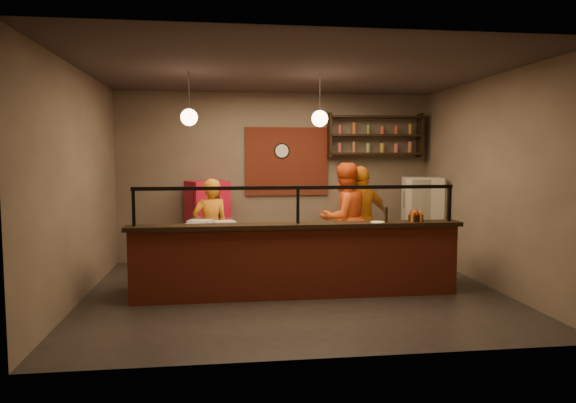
{
  "coord_description": "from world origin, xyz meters",
  "views": [
    {
      "loc": [
        -1.05,
        -7.32,
        1.98
      ],
      "look_at": [
        -0.06,
        0.3,
        1.32
      ],
      "focal_mm": 32.0,
      "sensor_mm": 36.0,
      "label": 1
    }
  ],
  "objects": [
    {
      "name": "cook_right",
      "position": [
        1.36,
        1.28,
        0.92
      ],
      "size": [
        1.16,
        0.74,
        1.83
      ],
      "primitive_type": "imported",
      "rotation": [
        0.0,
        0.0,
        3.44
      ],
      "color": "orange",
      "rests_on": "floor"
    },
    {
      "name": "wall_back",
      "position": [
        0.0,
        2.5,
        1.6
      ],
      "size": [
        6.0,
        0.0,
        6.0
      ],
      "primitive_type": "plane",
      "rotation": [
        1.57,
        0.0,
        0.0
      ],
      "color": "#716252",
      "rests_on": "floor"
    },
    {
      "name": "worktop",
      "position": [
        0.0,
        0.2,
        0.88
      ],
      "size": [
        4.6,
        0.75,
        0.05
      ],
      "primitive_type": "cube",
      "color": "beige",
      "rests_on": "worktop_cabinet"
    },
    {
      "name": "pendant_left",
      "position": [
        -1.5,
        0.2,
        2.55
      ],
      "size": [
        0.24,
        0.24,
        0.77
      ],
      "color": "black",
      "rests_on": "ceiling"
    },
    {
      "name": "cook_mid",
      "position": [
        1.0,
        1.12,
        0.94
      ],
      "size": [
        1.13,
        1.02,
        1.89
      ],
      "primitive_type": "imported",
      "rotation": [
        0.0,
        0.0,
        3.55
      ],
      "color": "#CD4513",
      "rests_on": "floor"
    },
    {
      "name": "pendant_right",
      "position": [
        0.4,
        0.2,
        2.55
      ],
      "size": [
        0.24,
        0.24,
        0.77
      ],
      "color": "black",
      "rests_on": "ceiling"
    },
    {
      "name": "wall_clock",
      "position": [
        0.1,
        2.46,
        2.1
      ],
      "size": [
        0.3,
        0.04,
        0.3
      ],
      "primitive_type": "cylinder",
      "rotation": [
        1.57,
        0.0,
        0.0
      ],
      "color": "black",
      "rests_on": "wall_back"
    },
    {
      "name": "service_counter",
      "position": [
        0.0,
        -0.3,
        0.5
      ],
      "size": [
        4.6,
        0.25,
        1.0
      ],
      "primitive_type": "cube",
      "color": "maroon",
      "rests_on": "floor"
    },
    {
      "name": "cook_left",
      "position": [
        -1.24,
        1.03,
        0.82
      ],
      "size": [
        0.69,
        0.55,
        1.63
      ],
      "primitive_type": "imported",
      "rotation": [
        0.0,
        0.0,
        3.45
      ],
      "color": "orange",
      "rests_on": "floor"
    },
    {
      "name": "wall_right",
      "position": [
        3.0,
        0.0,
        1.6
      ],
      "size": [
        0.0,
        5.0,
        5.0
      ],
      "primitive_type": "plane",
      "rotation": [
        1.57,
        0.0,
        -1.57
      ],
      "color": "#716252",
      "rests_on": "floor"
    },
    {
      "name": "wall_left",
      "position": [
        -3.0,
        0.0,
        1.6
      ],
      "size": [
        0.0,
        5.0,
        5.0
      ],
      "primitive_type": "plane",
      "rotation": [
        1.57,
        0.0,
        1.57
      ],
      "color": "#716252",
      "rests_on": "floor"
    },
    {
      "name": "pizza_dough",
      "position": [
        1.1,
        0.31,
        0.91
      ],
      "size": [
        0.65,
        0.65,
        0.01
      ],
      "primitive_type": "cylinder",
      "rotation": [
        0.0,
        0.0,
        -0.2
      ],
      "color": "white",
      "rests_on": "worktop"
    },
    {
      "name": "brick_patch",
      "position": [
        0.2,
        2.47,
        1.9
      ],
      "size": [
        1.6,
        0.04,
        1.3
      ],
      "primitive_type": "cube",
      "color": "maroon",
      "rests_on": "wall_back"
    },
    {
      "name": "rolling_pin",
      "position": [
        -1.03,
        0.32,
        0.93
      ],
      "size": [
        0.38,
        0.17,
        0.06
      ],
      "primitive_type": "cylinder",
      "rotation": [
        0.0,
        1.57,
        0.29
      ],
      "color": "yellow",
      "rests_on": "worktop"
    },
    {
      "name": "small_plate",
      "position": [
        1.13,
        -0.36,
        1.07
      ],
      "size": [
        0.22,
        0.22,
        0.01
      ],
      "primitive_type": "cylinder",
      "rotation": [
        0.0,
        0.0,
        0.11
      ],
      "color": "white",
      "rests_on": "counter_ledge"
    },
    {
      "name": "ceiling",
      "position": [
        0.0,
        0.0,
        3.2
      ],
      "size": [
        6.0,
        6.0,
        0.0
      ],
      "primitive_type": "plane",
      "rotation": [
        3.14,
        0.0,
        0.0
      ],
      "color": "#3A302C",
      "rests_on": "wall_back"
    },
    {
      "name": "prep_tub_b",
      "position": [
        -1.01,
        0.23,
        0.97
      ],
      "size": [
        0.35,
        0.31,
        0.15
      ],
      "primitive_type": "cube",
      "rotation": [
        0.0,
        0.0,
        0.31
      ],
      "color": "silver",
      "rests_on": "worktop"
    },
    {
      "name": "counter_ledge",
      "position": [
        0.0,
        -0.3,
        1.03
      ],
      "size": [
        4.7,
        0.37,
        0.06
      ],
      "primitive_type": "cube",
      "color": "black",
      "rests_on": "service_counter"
    },
    {
      "name": "wall_front",
      "position": [
        0.0,
        -2.5,
        1.6
      ],
      "size": [
        6.0,
        0.0,
        6.0
      ],
      "primitive_type": "plane",
      "rotation": [
        -1.57,
        0.0,
        0.0
      ],
      "color": "#716252",
      "rests_on": "floor"
    },
    {
      "name": "wall_shelving",
      "position": [
        1.9,
        2.32,
        2.4
      ],
      "size": [
        1.84,
        0.28,
        0.85
      ],
      "color": "black",
      "rests_on": "wall_back"
    },
    {
      "name": "condiment_caddy",
      "position": [
        1.72,
        -0.29,
        1.11
      ],
      "size": [
        0.21,
        0.19,
        0.09
      ],
      "primitive_type": "cube",
      "rotation": [
        0.0,
        0.0,
        0.37
      ],
      "color": "black",
      "rests_on": "counter_ledge"
    },
    {
      "name": "fridge",
      "position": [
        2.6,
        1.65,
        0.81
      ],
      "size": [
        0.79,
        0.75,
        1.61
      ],
      "primitive_type": "cube",
      "rotation": [
        0.0,
        0.0,
        -0.21
      ],
      "color": "beige",
      "rests_on": "floor"
    },
    {
      "name": "red_cooler",
      "position": [
        -1.32,
        2.15,
        0.77
      ],
      "size": [
        0.85,
        0.83,
        1.55
      ],
      "primitive_type": "cube",
      "rotation": [
        0.0,
        0.0,
        0.42
      ],
      "color": "red",
      "rests_on": "floor"
    },
    {
      "name": "sneeze_guard",
      "position": [
        0.0,
        -0.3,
        1.37
      ],
      "size": [
        4.5,
        0.05,
        0.52
      ],
      "color": "white",
      "rests_on": "counter_ledge"
    },
    {
      "name": "prep_tub_c",
      "position": [
        -1.43,
        0.04,
        0.97
      ],
      "size": [
        0.31,
        0.27,
        0.14
      ],
      "primitive_type": "cube",
      "rotation": [
        0.0,
        0.0,
        0.22
      ],
      "color": "white",
      "rests_on": "worktop"
    },
    {
      "name": "pepper_mill",
      "position": [
        1.26,
        -0.34,
        1.17
      ],
      "size": [
        0.05,
        0.05,
        0.22
      ],
      "primitive_type": "cylinder",
      "rotation": [
        0.0,
        0.0,
        0.11
      ],
      "color": "black",
      "rests_on": "counter_ledge"
    },
    {
      "name": "prep_tub_a",
      "position": [
        -1.37,
        0.26,
        0.98
      ],
      "size": [
        0.38,
        0.34,
        0.16
      ],
      "primitive_type": "cube",
      "rotation": [
        0.0,
        0.0,
        -0.29
      ],
      "color": "silver",
      "rests_on": "worktop"
    },
    {
      "name": "worktop_cabinet",
      "position": [
        0.0,
        0.2,
        0.42
      ],
      "size": [
        4.6,
        0.75,
        0.85
      ],
      "primitive_type": "cube",
      "color": "gray",
      "rests_on": "floor"
    },
    {
      "name": "floor",
      "position": [
        0.0,
        0.0,
        0.0
      ],
      "size": [
        6.0,
        6.0,
        0.0
      ],
      "primitive_type": "plane",
      "color": "black",
      "rests_on": "ground"
    }
  ]
}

